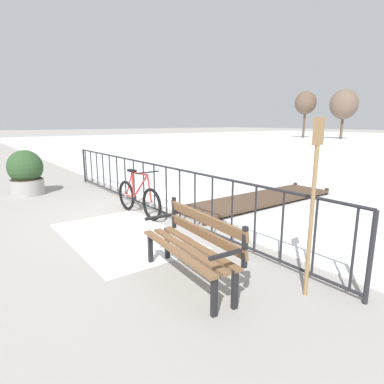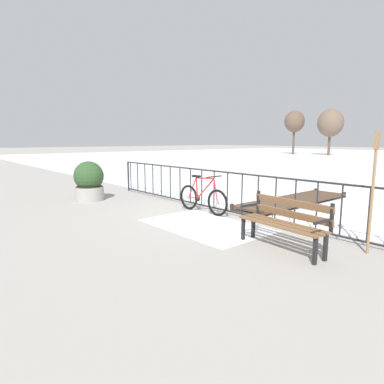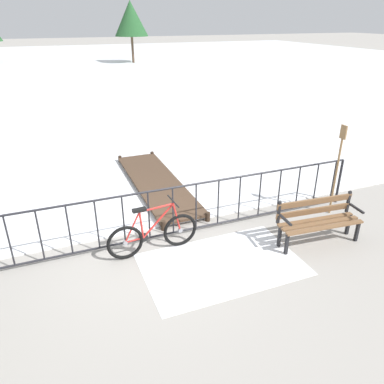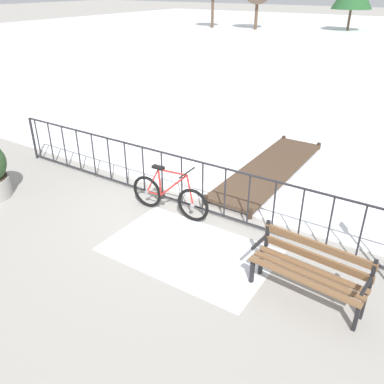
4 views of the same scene
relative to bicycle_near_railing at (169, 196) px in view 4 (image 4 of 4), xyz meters
name	(u,v)px [view 4 (image 4 of 4)]	position (x,y,z in m)	size (l,w,h in m)	color
ground_plane	(182,205)	(0.04, 0.38, -0.37)	(160.00, 160.00, 0.00)	#9E9991
snow_patch	(189,250)	(1.00, -0.82, -0.36)	(2.76, 1.73, 0.01)	white
railing_fence	(182,181)	(0.04, 0.38, 0.19)	(9.06, 0.06, 1.07)	#232328
bicycle_near_railing	(169,196)	(0.00, 0.00, 0.00)	(1.71, 0.52, 0.97)	black
park_bench	(310,266)	(3.00, -0.80, 0.14)	(1.63, 0.61, 0.89)	brown
wooden_dock	(270,169)	(0.89, 2.77, -0.25)	(1.10, 4.29, 0.20)	#4C3828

